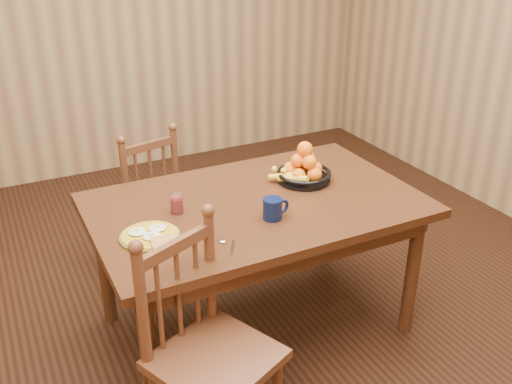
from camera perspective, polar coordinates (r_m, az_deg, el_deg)
name	(u,v)px	position (r m, az deg, el deg)	size (l,w,h in m)	color
room	(256,81)	(2.59, 0.00, 11.03)	(4.52, 5.02, 2.72)	black
dining_table	(256,216)	(2.84, 0.00, -2.45)	(1.60, 1.00, 0.75)	black
chair_far	(142,199)	(3.59, -11.32, -0.68)	(0.49, 0.48, 0.91)	#442514
chair_near	(208,351)	(2.33, -4.85, -15.53)	(0.57, 0.56, 0.97)	#442514
breakfast_plate	(151,236)	(2.52, -10.49, -4.31)	(0.26, 0.29, 0.04)	#59601E
fork	(174,232)	(2.55, -8.17, -3.95)	(0.05, 0.18, 0.00)	silver
spoon	(226,243)	(2.45, -3.06, -5.09)	(0.07, 0.15, 0.01)	silver
coffee_mug	(273,208)	(2.62, 1.75, -1.64)	(0.13, 0.09, 0.10)	black
juice_glass	(177,204)	(2.70, -7.92, -1.23)	(0.06, 0.06, 0.09)	silver
fruit_bowl	(303,170)	(3.00, 4.75, 2.24)	(0.32, 0.29, 0.22)	black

